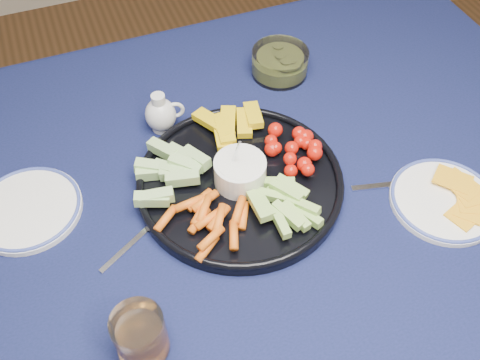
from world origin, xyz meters
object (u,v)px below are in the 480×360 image
object	(u,v)px
dining_table	(193,236)
side_plate_extra	(28,209)
crudite_platter	(238,179)
pickle_bowl	(280,64)
creamer_pitcher	(161,114)
cheese_plate	(445,199)
juice_tumbler	(141,337)

from	to	relation	value
dining_table	side_plate_extra	distance (m)	0.30
crudite_platter	pickle_bowl	world-z (taller)	crudite_platter
dining_table	creamer_pitcher	world-z (taller)	creamer_pitcher
cheese_plate	juice_tumbler	xyz separation A→B (m)	(-0.57, -0.07, 0.03)
cheese_plate	side_plate_extra	world-z (taller)	cheese_plate
crudite_platter	cheese_plate	distance (m)	0.37
dining_table	pickle_bowl	bearing A→B (deg)	43.45
creamer_pitcher	dining_table	bearing A→B (deg)	-93.29
crudite_platter	creamer_pitcher	world-z (taller)	crudite_platter
cheese_plate	side_plate_extra	distance (m)	0.74
crudite_platter	creamer_pitcher	xyz separation A→B (m)	(-0.09, 0.20, 0.02)
dining_table	creamer_pitcher	size ratio (longest dim) A/B	19.28
creamer_pitcher	side_plate_extra	bearing A→B (deg)	-157.62
dining_table	side_plate_extra	world-z (taller)	side_plate_extra
dining_table	creamer_pitcher	xyz separation A→B (m)	(0.01, 0.22, 0.13)
juice_tumbler	cheese_plate	bearing A→B (deg)	6.58
pickle_bowl	juice_tumbler	bearing A→B (deg)	-131.28
pickle_bowl	side_plate_extra	size ratio (longest dim) A/B	0.65
pickle_bowl	cheese_plate	bearing A→B (deg)	-73.74
juice_tumbler	side_plate_extra	world-z (taller)	juice_tumbler
cheese_plate	dining_table	bearing A→B (deg)	160.39
pickle_bowl	cheese_plate	distance (m)	0.46
creamer_pitcher	juice_tumbler	xyz separation A→B (m)	(-0.15, -0.43, 0.00)
creamer_pitcher	crudite_platter	bearing A→B (deg)	-66.39
creamer_pitcher	cheese_plate	world-z (taller)	creamer_pitcher
dining_table	side_plate_extra	bearing A→B (deg)	159.85
crudite_platter	cheese_plate	world-z (taller)	crudite_platter
dining_table	cheese_plate	size ratio (longest dim) A/B	8.62
creamer_pitcher	juice_tumbler	world-z (taller)	juice_tumbler
dining_table	creamer_pitcher	bearing A→B (deg)	86.71
side_plate_extra	juice_tumbler	bearing A→B (deg)	-68.13
dining_table	cheese_plate	world-z (taller)	cheese_plate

